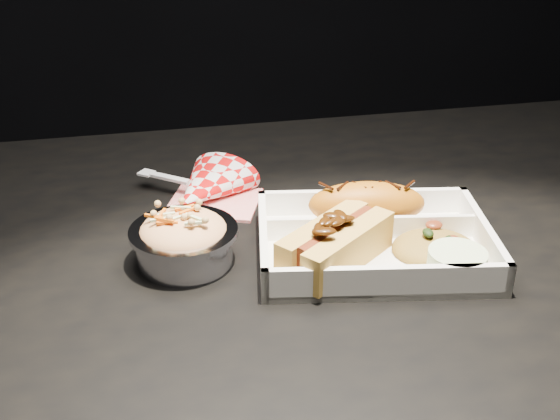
% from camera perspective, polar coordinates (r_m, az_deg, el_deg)
% --- Properties ---
extents(dining_table, '(1.20, 0.80, 0.75)m').
position_cam_1_polar(dining_table, '(0.85, 3.95, -7.81)').
color(dining_table, black).
rests_on(dining_table, ground).
extents(food_tray, '(0.28, 0.22, 0.04)m').
position_cam_1_polar(food_tray, '(0.78, 7.57, -2.90)').
color(food_tray, white).
rests_on(food_tray, dining_table).
extents(fried_pastry, '(0.14, 0.08, 0.05)m').
position_cam_1_polar(fried_pastry, '(0.82, 7.06, 0.49)').
color(fried_pastry, '#BA6712').
rests_on(fried_pastry, food_tray).
extents(hotdog, '(0.14, 0.13, 0.06)m').
position_cam_1_polar(hotdog, '(0.74, 4.57, -2.51)').
color(hotdog, gold).
rests_on(hotdog, food_tray).
extents(fried_rice_mound, '(0.10, 0.09, 0.03)m').
position_cam_1_polar(fried_rice_mound, '(0.78, 12.50, -2.35)').
color(fried_rice_mound, olive).
rests_on(fried_rice_mound, food_tray).
extents(cupcake_liner, '(0.06, 0.06, 0.03)m').
position_cam_1_polar(cupcake_liner, '(0.74, 14.16, -4.31)').
color(cupcake_liner, beige).
rests_on(cupcake_liner, food_tray).
extents(foil_coleslaw_cup, '(0.12, 0.12, 0.07)m').
position_cam_1_polar(foil_coleslaw_cup, '(0.76, -7.82, -2.24)').
color(foil_coleslaw_cup, silver).
rests_on(foil_coleslaw_cup, dining_table).
extents(napkin_fork, '(0.16, 0.15, 0.10)m').
position_cam_1_polar(napkin_fork, '(0.89, -6.09, 1.73)').
color(napkin_fork, red).
rests_on(napkin_fork, dining_table).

